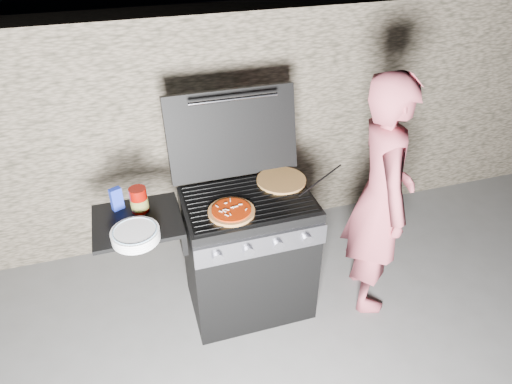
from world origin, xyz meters
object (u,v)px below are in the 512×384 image
object	(u,v)px
gas_grill	(212,262)
person	(380,198)
pizza_topped	(231,211)
sauce_jar	(139,200)

from	to	relation	value
gas_grill	person	distance (m)	1.16
gas_grill	pizza_topped	size ratio (longest dim) A/B	4.85
gas_grill	person	xyz separation A→B (m)	(1.09, -0.15, 0.39)
gas_grill	person	size ratio (longest dim) A/B	0.80
gas_grill	sauce_jar	bearing A→B (deg)	168.31
pizza_topped	sauce_jar	size ratio (longest dim) A/B	1.76
pizza_topped	person	distance (m)	0.97
pizza_topped	sauce_jar	xyz separation A→B (m)	(-0.51, 0.19, 0.05)
person	sauce_jar	bearing A→B (deg)	95.77
gas_grill	person	world-z (taller)	person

